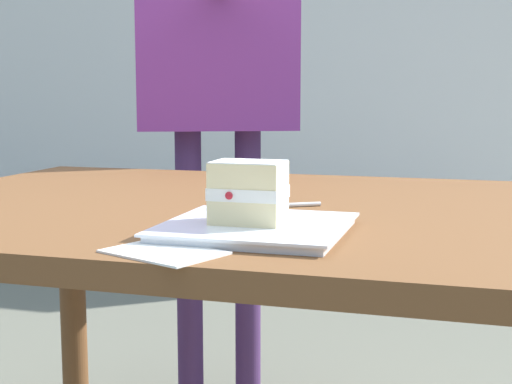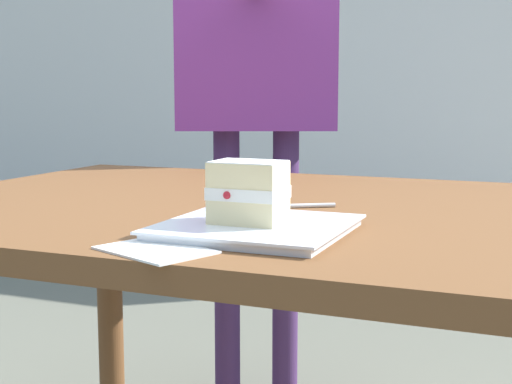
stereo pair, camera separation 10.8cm
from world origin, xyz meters
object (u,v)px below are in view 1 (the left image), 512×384
dessert_plate (256,228)px  dessert_fork (269,206)px  patio_table (227,255)px  diner_person (217,35)px  cake_slice (248,192)px  paper_napkin (164,252)px

dessert_plate → dessert_fork: dessert_plate is taller
patio_table → diner_person: size_ratio=0.77×
dessert_plate → cake_slice: bearing=-158.7°
dessert_plate → dessert_fork: size_ratio=1.73×
cake_slice → dessert_fork: 0.24m
dessert_fork → paper_napkin: (-0.03, -0.39, -0.00)m
dessert_plate → diner_person: 1.18m
dessert_plate → diner_person: diner_person is taller
patio_table → cake_slice: 0.35m
dessert_plate → paper_napkin: 0.18m
paper_napkin → cake_slice: bearing=67.4°
patio_table → paper_napkin: 0.45m
diner_person → dessert_plate: bearing=-67.7°
dessert_fork → cake_slice: bearing=-81.7°
cake_slice → diner_person: bearing=111.7°
patio_table → dessert_plate: dessert_plate is taller
paper_napkin → diner_person: bearing=106.2°
cake_slice → dessert_fork: size_ratio=0.69×
dessert_fork → paper_napkin: dessert_fork is taller
patio_table → diner_person: bearing=110.5°
cake_slice → dessert_fork: bearing=98.3°
dessert_fork → diner_person: size_ratio=0.09×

